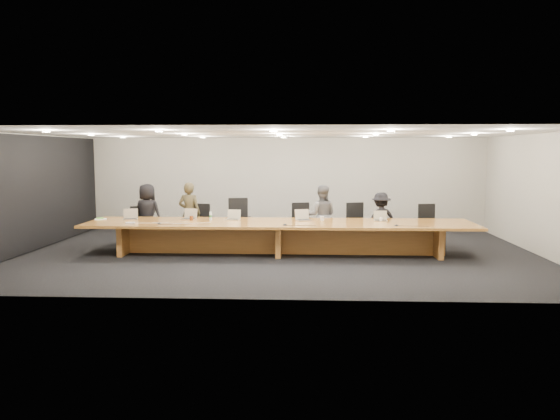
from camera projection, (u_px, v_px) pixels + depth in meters
The scene contains 29 objects.
ground at pixel (279, 254), 12.79m from camera, with size 12.00×12.00×0.00m, color black.
back_wall at pixel (286, 184), 16.62m from camera, with size 12.00×0.02×2.80m, color silver.
left_wall_panel at pixel (30, 194), 12.94m from camera, with size 0.08×7.84×2.74m, color black.
conference_table at pixel (279, 232), 12.74m from camera, with size 9.00×1.80×0.75m.
chair_far_left at pixel (138, 225), 14.08m from camera, with size 0.50×0.50×0.99m, color black, non-canonical shape.
chair_left at pixel (199, 224), 14.15m from camera, with size 0.54×0.54×1.05m, color black, non-canonical shape.
chair_mid_left at pixel (239, 221), 14.07m from camera, with size 0.62×0.62×1.21m, color black, non-canonical shape.
chair_mid_right at pixel (302, 223), 14.02m from camera, with size 0.56×0.56×1.09m, color black, non-canonical shape.
chair_right at pixel (358, 224), 13.92m from camera, with size 0.56×0.56×1.10m, color black, non-canonical shape.
chair_far_right at pixel (430, 225), 13.85m from camera, with size 0.55×0.55×1.08m, color black, non-canonical shape.
person_a at pixel (147, 214), 14.13m from camera, with size 0.76×0.50×1.56m, color black.
person_b at pixel (189, 213), 13.98m from camera, with size 0.59×0.39×1.61m, color #332E1C.
person_c at pixel (322, 215), 13.84m from camera, with size 0.75×0.58×1.54m, color #545355.
person_d at pixel (381, 219), 13.75m from camera, with size 0.88×0.51×1.37m, color black.
laptop_a at pixel (130, 214), 13.17m from camera, with size 0.34×0.25×0.27m, color tan, non-canonical shape.
laptop_b at pixel (188, 214), 13.20m from camera, with size 0.34×0.25×0.27m, color #C3B195, non-canonical shape.
laptop_c at pixel (233, 215), 13.10m from camera, with size 0.32×0.23×0.25m, color #C1B494, non-canonical shape.
laptop_d at pixel (304, 215), 12.96m from camera, with size 0.35×0.25×0.27m, color tan, non-canonical shape.
laptop_e at pixel (381, 216), 12.90m from camera, with size 0.31×0.23×0.25m, color tan, non-canonical shape.
water_bottle at pixel (211, 216), 13.03m from camera, with size 0.06×0.06×0.20m, color silver.
amber_mug at pixel (191, 218), 13.03m from camera, with size 0.08×0.08×0.11m, color #652F11.
paper_cup_near at pixel (322, 219), 12.94m from camera, with size 0.09×0.09×0.10m, color silver.
paper_cup_far at pixel (381, 220), 12.84m from camera, with size 0.07×0.07×0.09m, color white.
notepad at pixel (101, 219), 13.20m from camera, with size 0.27×0.22×0.02m, color white.
lime_gadget at pixel (100, 218), 13.21m from camera, with size 0.16×0.09×0.02m, color #55A92D.
av_box at pixel (130, 223), 12.40m from camera, with size 0.21×0.15×0.03m, color silver.
mic_left at pixel (159, 223), 12.39m from camera, with size 0.10×0.10×0.03m, color black.
mic_center at pixel (285, 225), 12.16m from camera, with size 0.12×0.12×0.03m, color black.
mic_right at pixel (396, 225), 12.07m from camera, with size 0.11×0.11×0.03m, color black.
Camera 1 is at (0.63, -12.60, 2.38)m, focal length 35.00 mm.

